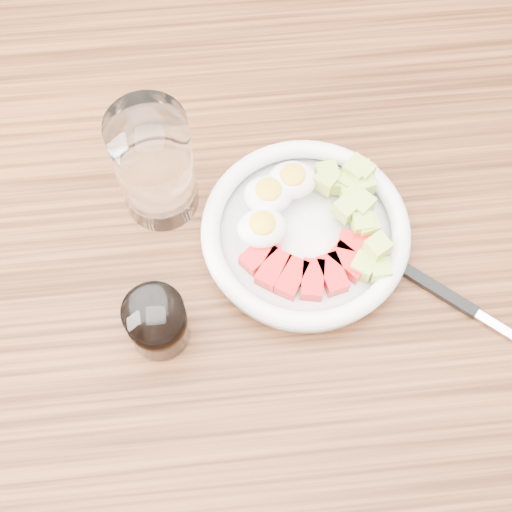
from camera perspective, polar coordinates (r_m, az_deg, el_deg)
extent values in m
plane|color=brown|center=(1.56, 0.41, -12.34)|extent=(4.00, 4.00, 0.00)
cube|color=brown|center=(0.84, 0.74, -1.94)|extent=(1.50, 0.90, 0.04)
cylinder|color=white|center=(0.84, 3.92, 1.52)|extent=(0.23, 0.23, 0.01)
torus|color=white|center=(0.82, 3.99, 2.05)|extent=(0.24, 0.24, 0.02)
cube|color=red|center=(0.81, 0.29, 0.10)|extent=(0.05, 0.05, 0.02)
cube|color=red|center=(0.80, 1.38, -1.06)|extent=(0.05, 0.05, 0.02)
cube|color=red|center=(0.80, 2.87, -1.77)|extent=(0.04, 0.05, 0.02)
cube|color=red|center=(0.80, 4.54, -1.91)|extent=(0.03, 0.05, 0.02)
cube|color=red|center=(0.80, 6.12, -1.46)|extent=(0.03, 0.05, 0.02)
cube|color=red|center=(0.81, 7.35, -0.51)|extent=(0.05, 0.05, 0.02)
cube|color=red|center=(0.82, 8.07, 0.79)|extent=(0.05, 0.04, 0.02)
ellipsoid|color=white|center=(0.83, 0.98, 4.92)|extent=(0.06, 0.05, 0.03)
ellipsoid|color=yellow|center=(0.82, 1.00, 5.34)|extent=(0.03, 0.03, 0.01)
ellipsoid|color=white|center=(0.84, 2.91, 6.08)|extent=(0.06, 0.05, 0.03)
ellipsoid|color=yellow|center=(0.83, 2.95, 6.52)|extent=(0.03, 0.03, 0.01)
ellipsoid|color=white|center=(0.81, 0.51, 2.24)|extent=(0.06, 0.05, 0.03)
ellipsoid|color=yellow|center=(0.80, 0.52, 2.64)|extent=(0.03, 0.03, 0.01)
cube|color=#BBD351|center=(0.81, 8.58, -0.81)|extent=(0.03, 0.03, 0.02)
cube|color=#BBD351|center=(0.84, 8.04, 6.79)|extent=(0.04, 0.04, 0.03)
cube|color=#BBD351|center=(0.84, 7.76, 4.74)|extent=(0.03, 0.03, 0.02)
cube|color=#BBD351|center=(0.82, 7.20, 3.77)|extent=(0.03, 0.03, 0.02)
cube|color=#BBD351|center=(0.80, 9.90, -1.10)|extent=(0.02, 0.02, 0.02)
cube|color=#BBD351|center=(0.85, 8.20, 6.76)|extent=(0.03, 0.03, 0.02)
cube|color=#BBD351|center=(0.85, 7.46, 5.87)|extent=(0.03, 0.03, 0.02)
cube|color=#BBD351|center=(0.84, 5.65, 6.00)|extent=(0.03, 0.03, 0.02)
cube|color=#BBD351|center=(0.84, 8.52, 6.70)|extent=(0.03, 0.03, 0.02)
cube|color=#BBD351|center=(0.85, 5.71, 6.48)|extent=(0.03, 0.03, 0.02)
cube|color=#BBD351|center=(0.83, 7.79, 4.45)|extent=(0.03, 0.03, 0.02)
cube|color=#BBD351|center=(0.83, 8.34, 4.08)|extent=(0.04, 0.04, 0.03)
cube|color=#BBD351|center=(0.80, 9.70, 0.70)|extent=(0.03, 0.03, 0.02)
cube|color=#BBD351|center=(0.82, 8.49, 2.53)|extent=(0.02, 0.02, 0.02)
cube|color=#BBD351|center=(0.85, 6.32, 5.88)|extent=(0.03, 0.03, 0.02)
cube|color=#BBD351|center=(0.82, 8.89, 2.37)|extent=(0.03, 0.03, 0.02)
cube|color=#BBD351|center=(0.84, 8.56, 5.71)|extent=(0.03, 0.03, 0.02)
cube|color=black|center=(0.84, 14.35, -2.64)|extent=(0.08, 0.07, 0.01)
cube|color=silver|center=(0.84, 18.87, -5.43)|extent=(0.05, 0.05, 0.00)
cylinder|color=white|center=(0.81, -8.11, 7.19)|extent=(0.09, 0.09, 0.16)
cylinder|color=white|center=(0.77, -7.92, -5.28)|extent=(0.07, 0.07, 0.07)
cylinder|color=black|center=(0.77, -7.91, -5.32)|extent=(0.06, 0.06, 0.06)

